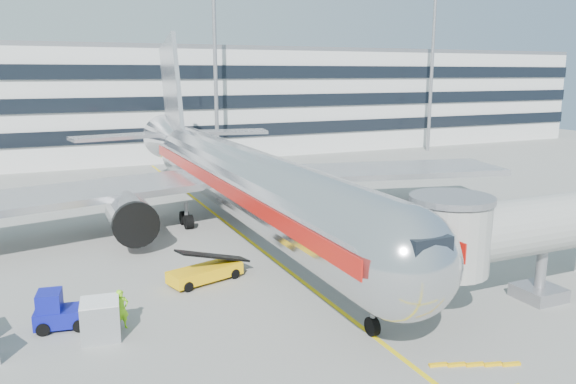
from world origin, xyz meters
name	(u,v)px	position (x,y,z in m)	size (l,w,h in m)	color
ground	(299,279)	(0.00, 0.00, 0.00)	(180.00, 180.00, 0.00)	gray
lead_in_line	(242,235)	(0.00, 10.00, 0.01)	(0.25, 70.00, 0.01)	yellow
main_jet	(233,176)	(0.00, 11.72, 4.23)	(50.95, 48.70, 16.06)	silver
jet_bridge	(568,226)	(12.18, -8.00, 3.87)	(17.80, 4.50, 7.00)	silver
terminal	(133,101)	(0.00, 57.95, 7.80)	(150.00, 24.25, 15.60)	silver
light_mast_centre	(215,49)	(8.00, 42.00, 14.88)	(2.40, 1.20, 25.45)	gray
light_mast_east	(433,53)	(42.00, 42.00, 14.88)	(2.40, 1.20, 25.45)	gray
belt_loader	(205,271)	(-5.16, 1.81, 0.62)	(4.69, 2.74, 2.19)	#FFBB0A
baggage_tug	(59,312)	(-13.18, -1.25, 0.81)	(2.69, 1.94, 1.87)	#0D118F
cargo_container_front	(101,319)	(-11.47, -3.10, 0.91)	(1.89, 1.89, 1.80)	#ADAFB4
ramp_worker	(122,309)	(-10.46, -2.54, 0.97)	(0.71, 0.46, 1.94)	#87E818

